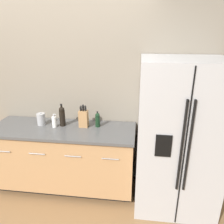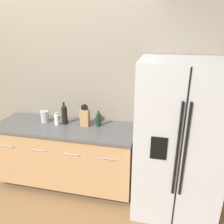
# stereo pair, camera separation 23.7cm
# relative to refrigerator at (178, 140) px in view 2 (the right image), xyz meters

# --- Properties ---
(wall_back) EXTENTS (10.00, 0.05, 2.60)m
(wall_back) POSITION_rel_refrigerator_xyz_m (-1.56, 0.43, 0.39)
(wall_back) COLOR gray
(wall_back) RESTS_ON ground_plane
(counter_unit) EXTENTS (1.88, 0.64, 0.90)m
(counter_unit) POSITION_rel_refrigerator_xyz_m (-1.44, 0.09, -0.45)
(counter_unit) COLOR black
(counter_unit) RESTS_ON ground_plane
(refrigerator) EXTENTS (0.93, 0.83, 1.82)m
(refrigerator) POSITION_rel_refrigerator_xyz_m (0.00, 0.00, 0.00)
(refrigerator) COLOR #B2B2B5
(refrigerator) RESTS_ON ground_plane
(knife_block) EXTENTS (0.11, 0.10, 0.30)m
(knife_block) POSITION_rel_refrigerator_xyz_m (-1.17, 0.17, 0.11)
(knife_block) COLOR #A87A4C
(knife_block) RESTS_ON counter_unit
(wine_bottle) EXTENTS (0.08, 0.08, 0.30)m
(wine_bottle) POSITION_rel_refrigerator_xyz_m (-1.46, 0.16, 0.13)
(wine_bottle) COLOR black
(wine_bottle) RESTS_ON counter_unit
(soap_dispenser) EXTENTS (0.06, 0.06, 0.18)m
(soap_dispenser) POSITION_rel_refrigerator_xyz_m (-1.55, 0.10, 0.07)
(soap_dispenser) COLOR white
(soap_dispenser) RESTS_ON counter_unit
(oil_bottle) EXTENTS (0.06, 0.06, 0.21)m
(oil_bottle) POSITION_rel_refrigerator_xyz_m (-0.99, 0.19, 0.09)
(oil_bottle) COLOR black
(oil_bottle) RESTS_ON counter_unit
(steel_canister) EXTENTS (0.11, 0.11, 0.17)m
(steel_canister) POSITION_rel_refrigerator_xyz_m (-1.75, 0.16, 0.07)
(steel_canister) COLOR #A3A3A5
(steel_canister) RESTS_ON counter_unit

